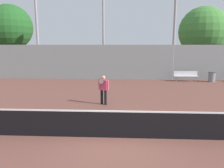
{
  "coord_description": "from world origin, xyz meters",
  "views": [
    {
      "loc": [
        0.27,
        -7.07,
        3.14
      ],
      "look_at": [
        -0.39,
        5.47,
        0.91
      ],
      "focal_mm": 35.0,
      "sensor_mm": 36.0,
      "label": 1
    }
  ],
  "objects": [
    {
      "name": "trash_bin",
      "position": [
        7.95,
        12.1,
        0.42
      ],
      "size": [
        0.6,
        0.6,
        0.84
      ],
      "color": "gray",
      "rests_on": "ground_plane"
    },
    {
      "name": "tree_green_broad",
      "position": [
        -13.14,
        18.77,
        5.23
      ],
      "size": [
        5.23,
        5.23,
        7.87
      ],
      "color": "brown",
      "rests_on": "ground_plane"
    },
    {
      "name": "back_fence",
      "position": [
        0.0,
        13.18,
        1.6
      ],
      "size": [
        27.69,
        0.06,
        3.19
      ],
      "color": "gray",
      "rests_on": "ground_plane"
    },
    {
      "name": "tennis_player",
      "position": [
        -0.77,
        4.27,
        0.89
      ],
      "size": [
        0.57,
        0.5,
        1.56
      ],
      "rotation": [
        0.0,
        0.0,
        -0.4
      ],
      "color": "black",
      "rests_on": "ground_plane"
    },
    {
      "name": "tree_green_tall",
      "position": [
        9.03,
        18.05,
        4.65
      ],
      "size": [
        5.34,
        5.34,
        7.33
      ],
      "color": "brown",
      "rests_on": "ground_plane"
    },
    {
      "name": "light_pole_far_right",
      "position": [
        -7.82,
        13.49,
        5.67
      ],
      "size": [
        0.9,
        0.6,
        9.5
      ],
      "color": "#939399",
      "rests_on": "ground_plane"
    },
    {
      "name": "tennis_net",
      "position": [
        0.0,
        0.0,
        0.49
      ],
      "size": [
        10.19,
        0.09,
        0.97
      ],
      "color": "#195128",
      "rests_on": "ground_plane"
    },
    {
      "name": "light_pole_near_left",
      "position": [
        4.81,
        13.27,
        5.95
      ],
      "size": [
        0.9,
        0.6,
        10.12
      ],
      "color": "#939399",
      "rests_on": "ground_plane"
    },
    {
      "name": "bench_courtside_near",
      "position": [
        5.77,
        12.3,
        0.57
      ],
      "size": [
        2.07,
        0.4,
        0.89
      ],
      "color": "silver",
      "rests_on": "ground_plane"
    },
    {
      "name": "light_pole_center_back",
      "position": [
        -1.63,
        13.92,
        6.55
      ],
      "size": [
        0.9,
        0.6,
        10.74
      ],
      "color": "#939399",
      "rests_on": "ground_plane"
    },
    {
      "name": "ground_plane",
      "position": [
        0.0,
        0.0,
        0.0
      ],
      "size": [
        100.0,
        100.0,
        0.0
      ],
      "primitive_type": "plane",
      "color": "brown"
    }
  ]
}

